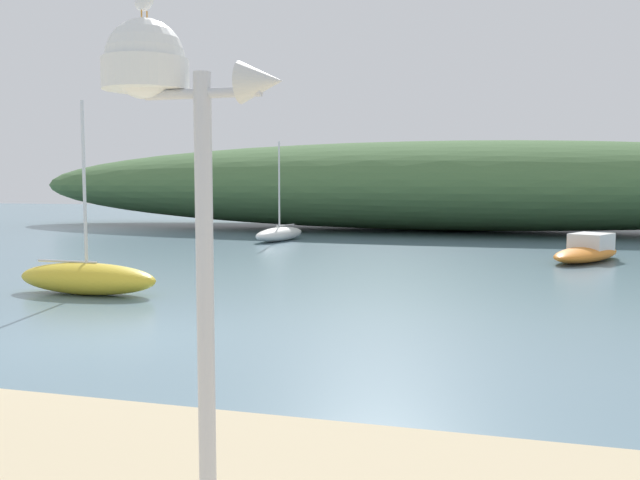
# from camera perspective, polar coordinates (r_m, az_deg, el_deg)

# --- Properties ---
(ground_plane) EXTENTS (120.00, 120.00, 0.00)m
(ground_plane) POSITION_cam_1_polar(r_m,az_deg,el_deg) (12.81, -16.99, -7.84)
(ground_plane) COLOR slate
(distant_hill) EXTENTS (50.60, 12.66, 4.99)m
(distant_hill) POSITION_cam_1_polar(r_m,az_deg,el_deg) (39.46, 9.92, 4.46)
(distant_hill) COLOR #476B3D
(distant_hill) RESTS_ON ground
(mast_structure) EXTENTS (1.27, 0.59, 3.68)m
(mast_structure) POSITION_cam_1_polar(r_m,az_deg,el_deg) (4.85, -12.82, 10.78)
(mast_structure) COLOR silver
(mast_structure) RESTS_ON beach_sand
(seagull_on_radar) EXTENTS (0.26, 0.20, 0.20)m
(seagull_on_radar) POSITION_cam_1_polar(r_m,az_deg,el_deg) (5.02, -14.32, 18.74)
(seagull_on_radar) COLOR orange
(seagull_on_radar) RESTS_ON mast_structure
(motorboat_far_right) EXTENTS (3.18, 4.39, 0.95)m
(motorboat_far_right) POSITION_cam_1_polar(r_m,az_deg,el_deg) (25.45, 21.29, -0.86)
(motorboat_far_right) COLOR orange
(motorboat_far_right) RESTS_ON ground
(sailboat_west_reach) EXTENTS (1.84, 3.89, 4.56)m
(sailboat_west_reach) POSITION_cam_1_polar(r_m,az_deg,el_deg) (31.75, -3.38, 0.53)
(sailboat_west_reach) COLOR white
(sailboat_west_reach) RESTS_ON ground
(sailboat_mid_channel) EXTENTS (3.81, 1.34, 4.72)m
(sailboat_mid_channel) POSITION_cam_1_polar(r_m,az_deg,el_deg) (17.83, -18.76, -2.99)
(sailboat_mid_channel) COLOR gold
(sailboat_mid_channel) RESTS_ON ground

